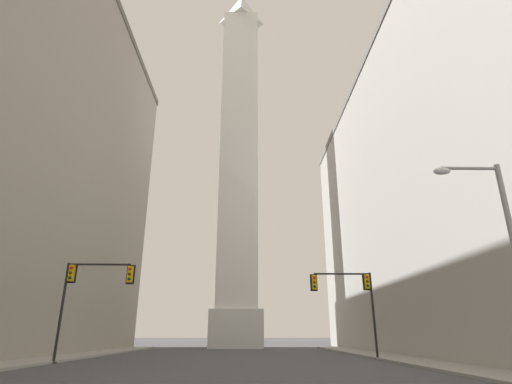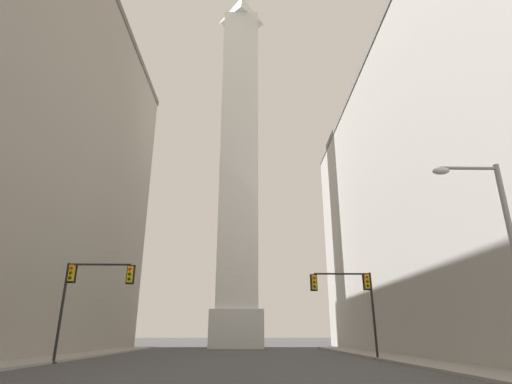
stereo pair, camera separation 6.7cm
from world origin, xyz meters
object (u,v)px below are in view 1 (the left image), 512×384
object	(u,v)px
obelisk	(239,151)
traffic_light_mid_left	(88,286)
traffic_light_mid_right	(352,292)
street_lamp	(503,244)

from	to	relation	value
obelisk	traffic_light_mid_left	size ratio (longest dim) A/B	9.32
traffic_light_mid_right	street_lamp	size ratio (longest dim) A/B	0.82
traffic_light_mid_right	street_lamp	world-z (taller)	street_lamp
traffic_light_mid_left	street_lamp	distance (m)	24.60
traffic_light_mid_left	street_lamp	world-z (taller)	street_lamp
traffic_light_mid_right	street_lamp	distance (m)	18.33
obelisk	street_lamp	world-z (taller)	obelisk
traffic_light_mid_right	street_lamp	xyz separation A→B (m)	(0.79, -18.31, -0.08)
street_lamp	traffic_light_mid_right	bearing A→B (deg)	92.48
traffic_light_mid_right	street_lamp	bearing A→B (deg)	-87.52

